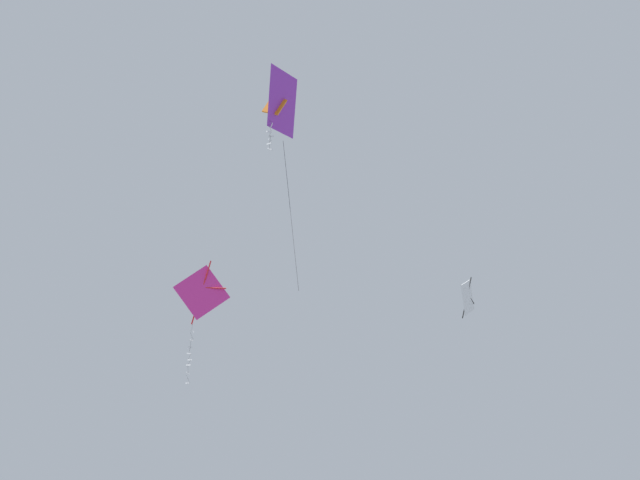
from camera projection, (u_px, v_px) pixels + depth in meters
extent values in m
cube|color=white|center=(468.00, 297.00, 44.23)|extent=(1.52, 0.91, 1.72)
cylinder|color=black|center=(467.00, 297.00, 44.24)|extent=(0.22, 0.53, 1.95)
cylinder|color=black|center=(468.00, 294.00, 44.32)|extent=(1.18, 0.83, 0.04)
pyramid|color=purple|center=(281.00, 103.00, 35.19)|extent=(2.49, 1.40, 1.39)
cube|color=orange|center=(275.00, 106.00, 35.15)|extent=(0.29, 0.79, 0.87)
cube|color=orange|center=(290.00, 89.00, 35.53)|extent=(0.60, 0.28, 0.16)
cylinder|color=#47474C|center=(271.00, 122.00, 34.74)|extent=(0.04, 0.04, 0.23)
cube|color=white|center=(272.00, 125.00, 34.68)|extent=(0.17, 0.05, 0.06)
cylinder|color=#47474C|center=(270.00, 128.00, 34.63)|extent=(0.08, 0.08, 0.23)
cube|color=white|center=(269.00, 132.00, 34.59)|extent=(0.04, 0.17, 0.06)
cylinder|color=#47474C|center=(270.00, 134.00, 34.51)|extent=(0.08, 0.04, 0.23)
cube|color=white|center=(271.00, 136.00, 34.43)|extent=(0.05, 0.17, 0.06)
cylinder|color=#47474C|center=(270.00, 139.00, 34.34)|extent=(0.06, 0.03, 0.23)
cube|color=white|center=(269.00, 141.00, 34.26)|extent=(0.17, 0.07, 0.06)
cylinder|color=#47474C|center=(269.00, 142.00, 34.14)|extent=(0.02, 0.13, 0.23)
cube|color=white|center=(269.00, 144.00, 34.03)|extent=(0.10, 0.16, 0.06)
cylinder|color=#47474C|center=(270.00, 146.00, 33.96)|extent=(0.04, 0.01, 0.23)
cube|color=white|center=(270.00, 149.00, 33.89)|extent=(0.07, 0.17, 0.06)
cylinder|color=#47474C|center=(290.00, 209.00, 32.82)|extent=(1.41, 0.46, 7.00)
cube|color=#DB2D93|center=(202.00, 292.00, 43.78)|extent=(0.83, 2.29, 2.17)
cylinder|color=red|center=(201.00, 292.00, 43.82)|extent=(1.24, 0.63, 2.34)
cylinder|color=red|center=(203.00, 288.00, 43.86)|extent=(0.18, 1.86, 0.05)
cylinder|color=#47474C|center=(192.00, 328.00, 43.36)|extent=(0.04, 0.02, 0.34)
cube|color=white|center=(192.00, 331.00, 43.26)|extent=(0.11, 0.15, 0.06)
cylinder|color=#47474C|center=(192.00, 336.00, 43.20)|extent=(0.03, 0.14, 0.34)
cube|color=white|center=(191.00, 340.00, 43.14)|extent=(0.06, 0.17, 0.06)
cylinder|color=#47474C|center=(191.00, 344.00, 43.03)|extent=(0.01, 0.02, 0.34)
cube|color=white|center=(190.00, 347.00, 42.92)|extent=(0.03, 0.17, 0.06)
cylinder|color=#47474C|center=(190.00, 350.00, 42.79)|extent=(0.04, 0.06, 0.34)
cube|color=white|center=(189.00, 354.00, 42.66)|extent=(0.04, 0.17, 0.06)
cylinder|color=#47474C|center=(189.00, 357.00, 42.53)|extent=(0.07, 0.10, 0.34)
cube|color=white|center=(190.00, 360.00, 42.39)|extent=(0.05, 0.17, 0.06)
cylinder|color=#47474C|center=(189.00, 363.00, 42.22)|extent=(0.04, 0.16, 0.34)
cube|color=white|center=(188.00, 365.00, 42.05)|extent=(0.04, 0.17, 0.06)
cylinder|color=#47474C|center=(188.00, 369.00, 41.96)|extent=(0.01, 0.04, 0.34)
cube|color=white|center=(188.00, 373.00, 41.87)|extent=(0.13, 0.14, 0.06)
cylinder|color=#47474C|center=(188.00, 378.00, 41.83)|extent=(0.04, 0.18, 0.34)
cube|color=white|center=(188.00, 383.00, 41.79)|extent=(0.04, 0.17, 0.06)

